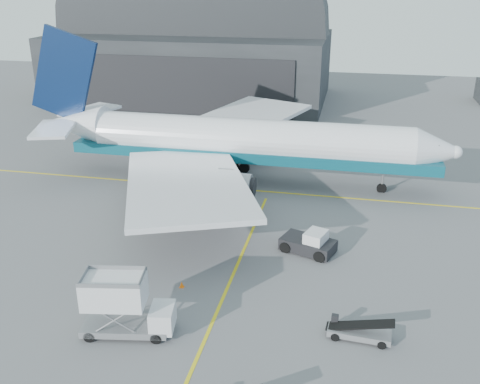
% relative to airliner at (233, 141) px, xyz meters
% --- Properties ---
extents(ground, '(200.00, 200.00, 0.00)m').
position_rel_airliner_xyz_m(ground, '(4.57, -22.48, -4.81)').
color(ground, '#565659').
rests_on(ground, ground).
extents(taxi_lines, '(80.00, 42.12, 0.02)m').
position_rel_airliner_xyz_m(taxi_lines, '(4.57, -9.82, -4.80)').
color(taxi_lines, gold).
rests_on(taxi_lines, ground).
extents(hangar, '(50.00, 28.30, 28.00)m').
position_rel_airliner_xyz_m(hangar, '(-17.43, 42.46, 4.73)').
color(hangar, black).
rests_on(hangar, ground).
extents(airliner, '(48.96, 47.48, 17.18)m').
position_rel_airliner_xyz_m(airliner, '(0.00, 0.00, 0.00)').
color(airliner, white).
rests_on(airliner, ground).
extents(catering_truck, '(6.39, 3.24, 4.19)m').
position_rel_airliner_xyz_m(catering_truck, '(-0.80, -29.18, -2.69)').
color(catering_truck, slate).
rests_on(catering_truck, ground).
extents(pushback_tug, '(5.08, 3.87, 2.09)m').
position_rel_airliner_xyz_m(pushback_tug, '(10.16, -15.29, -4.02)').
color(pushback_tug, black).
rests_on(pushback_tug, ground).
extents(belt_loader_b, '(4.40, 1.76, 1.66)m').
position_rel_airliner_xyz_m(belt_loader_b, '(14.40, -26.51, -4.30)').
color(belt_loader_b, slate).
rests_on(belt_loader_b, ground).
extents(traffic_cone, '(0.34, 0.34, 0.49)m').
position_rel_airliner_xyz_m(traffic_cone, '(1.12, -23.03, -4.57)').
color(traffic_cone, '#FF6408').
rests_on(traffic_cone, ground).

